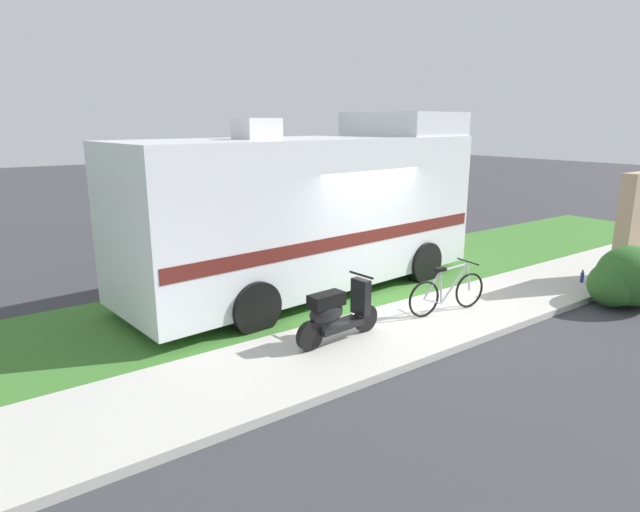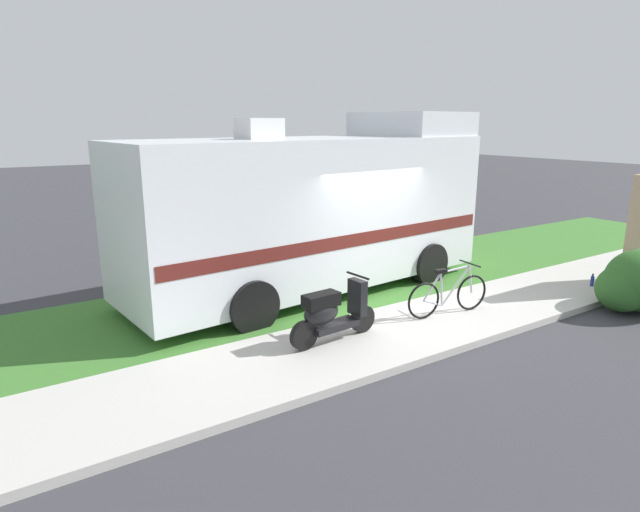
{
  "view_description": "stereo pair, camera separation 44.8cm",
  "coord_description": "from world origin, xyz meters",
  "px_view_note": "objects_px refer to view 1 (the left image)",
  "views": [
    {
      "loc": [
        -6.63,
        -6.96,
        3.36
      ],
      "look_at": [
        -1.3,
        0.3,
        1.1
      ],
      "focal_mm": 30.02,
      "sensor_mm": 36.0,
      "label": 1
    },
    {
      "loc": [
        -6.26,
        -7.22,
        3.36
      ],
      "look_at": [
        -1.3,
        0.3,
        1.1
      ],
      "focal_mm": 30.02,
      "sensor_mm": 36.0,
      "label": 2
    }
  ],
  "objects_px": {
    "pickup_truck_near": "(317,205)",
    "bicycle": "(447,292)",
    "scooter": "(336,313)",
    "motorhome_rv": "(310,209)",
    "bottle_green": "(582,277)"
  },
  "relations": [
    {
      "from": "pickup_truck_near",
      "to": "bicycle",
      "type": "bearing_deg",
      "value": -108.3
    },
    {
      "from": "scooter",
      "to": "bicycle",
      "type": "bearing_deg",
      "value": -3.25
    },
    {
      "from": "scooter",
      "to": "motorhome_rv",
      "type": "bearing_deg",
      "value": 62.29
    },
    {
      "from": "scooter",
      "to": "pickup_truck_near",
      "type": "relative_size",
      "value": 0.28
    },
    {
      "from": "bicycle",
      "to": "pickup_truck_near",
      "type": "xyz_separation_m",
      "value": [
        2.35,
        7.11,
        0.45
      ]
    },
    {
      "from": "pickup_truck_near",
      "to": "bottle_green",
      "type": "bearing_deg",
      "value": -80.09
    },
    {
      "from": "bottle_green",
      "to": "scooter",
      "type": "bearing_deg",
      "value": 174.35
    },
    {
      "from": "scooter",
      "to": "pickup_truck_near",
      "type": "height_order",
      "value": "pickup_truck_near"
    },
    {
      "from": "scooter",
      "to": "bicycle",
      "type": "distance_m",
      "value": 2.36
    },
    {
      "from": "scooter",
      "to": "bicycle",
      "type": "xyz_separation_m",
      "value": [
        2.36,
        -0.13,
        -0.09
      ]
    },
    {
      "from": "scooter",
      "to": "bottle_green",
      "type": "height_order",
      "value": "scooter"
    },
    {
      "from": "bicycle",
      "to": "pickup_truck_near",
      "type": "distance_m",
      "value": 7.5
    },
    {
      "from": "motorhome_rv",
      "to": "bottle_green",
      "type": "height_order",
      "value": "motorhome_rv"
    },
    {
      "from": "motorhome_rv",
      "to": "bottle_green",
      "type": "bearing_deg",
      "value": -33.91
    },
    {
      "from": "motorhome_rv",
      "to": "pickup_truck_near",
      "type": "xyz_separation_m",
      "value": [
        3.37,
        4.42,
        -0.77
      ]
    }
  ]
}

